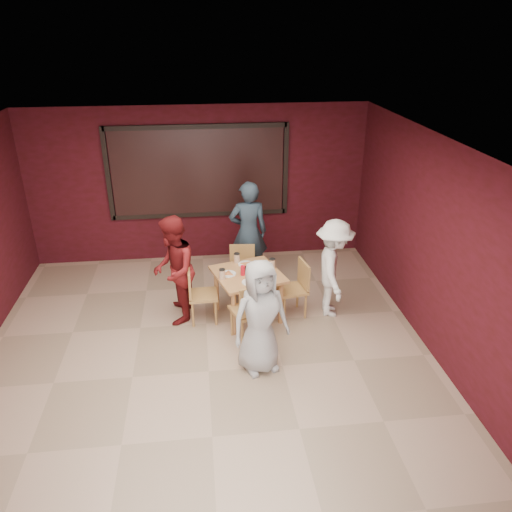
{
  "coord_description": "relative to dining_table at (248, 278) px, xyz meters",
  "views": [
    {
      "loc": [
        -0.01,
        -5.18,
        4.07
      ],
      "look_at": [
        0.76,
        1.27,
        1.0
      ],
      "focal_mm": 35.0,
      "sensor_mm": 36.0,
      "label": 1
    }
  ],
  "objects": [
    {
      "name": "diner_left",
      "position": [
        -1.07,
        0.06,
        0.17
      ],
      "size": [
        0.65,
        0.81,
        1.62
      ],
      "primitive_type": "imported",
      "rotation": [
        0.0,
        0.0,
        -1.62
      ],
      "color": "maroon",
      "rests_on": "floor"
    },
    {
      "name": "diner_back",
      "position": [
        0.13,
        1.17,
        0.24
      ],
      "size": [
        0.65,
        0.44,
        1.76
      ],
      "primitive_type": "imported",
      "rotation": [
        0.0,
        0.0,
        3.17
      ],
      "color": "#2A3B4B",
      "rests_on": "floor"
    },
    {
      "name": "diner_front",
      "position": [
        0.02,
        -1.25,
        0.12
      ],
      "size": [
        0.85,
        0.68,
        1.52
      ],
      "primitive_type": "imported",
      "rotation": [
        0.0,
        0.0,
        0.31
      ],
      "color": "#AAAAAA",
      "rests_on": "floor"
    },
    {
      "name": "chair_right",
      "position": [
        0.72,
        -0.02,
        -0.15
      ],
      "size": [
        0.48,
        0.48,
        0.86
      ],
      "color": "tan",
      "rests_on": "floor"
    },
    {
      "name": "floor",
      "position": [
        -0.64,
        -1.27,
        -0.64
      ],
      "size": [
        7.0,
        7.0,
        0.0
      ],
      "primitive_type": "plane",
      "color": "tan",
      "rests_on": "ground"
    },
    {
      "name": "chair_back",
      "position": [
        -0.02,
        0.69,
        -0.17
      ],
      "size": [
        0.44,
        0.44,
        0.83
      ],
      "color": "tan",
      "rests_on": "floor"
    },
    {
      "name": "dining_table",
      "position": [
        0.0,
        0.0,
        0.0
      ],
      "size": [
        1.14,
        1.14,
        0.88
      ],
      "color": "#B07748",
      "rests_on": "floor"
    },
    {
      "name": "diner_right",
      "position": [
        1.27,
        -0.05,
        0.11
      ],
      "size": [
        0.69,
        1.04,
        1.51
      ],
      "primitive_type": "imported",
      "rotation": [
        0.0,
        0.0,
        1.43
      ],
      "color": "white",
      "rests_on": "floor"
    },
    {
      "name": "chair_left",
      "position": [
        -0.74,
        -0.03,
        -0.16
      ],
      "size": [
        0.42,
        0.42,
        0.86
      ],
      "color": "tan",
      "rests_on": "floor"
    },
    {
      "name": "window_blinds",
      "position": [
        -0.64,
        2.18,
        1.01
      ],
      "size": [
        3.0,
        0.02,
        1.5
      ],
      "primitive_type": "cube",
      "color": "black"
    },
    {
      "name": "chair_front",
      "position": [
        -0.03,
        -0.68,
        -0.11
      ],
      "size": [
        0.57,
        0.57,
        0.93
      ],
      "color": "tan",
      "rests_on": "floor"
    }
  ]
}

